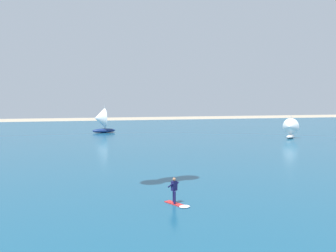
% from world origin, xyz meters
% --- Properties ---
extents(ocean, '(160.00, 90.00, 0.10)m').
position_xyz_m(ocean, '(0.00, 51.21, 0.05)').
color(ocean, navy).
rests_on(ocean, ground).
extents(kitesurfer, '(1.44, 1.98, 1.67)m').
position_xyz_m(kitesurfer, '(0.05, 19.81, 0.70)').
color(kitesurfer, red).
rests_on(kitesurfer, ocean).
extents(sailboat_outermost, '(4.26, 3.69, 4.83)m').
position_xyz_m(sailboat_outermost, '(-2.82, 65.33, 2.31)').
color(sailboat_outermost, navy).
rests_on(sailboat_outermost, ocean).
extents(sailboat_mid_left, '(3.02, 3.10, 3.47)m').
position_xyz_m(sailboat_mid_left, '(25.19, 50.65, 1.69)').
color(sailboat_mid_left, silver).
rests_on(sailboat_mid_left, ocean).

